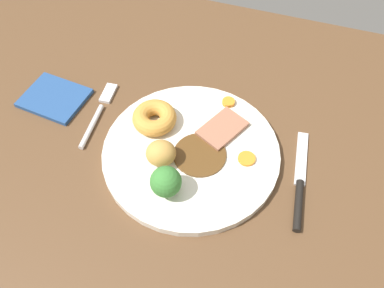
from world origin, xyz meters
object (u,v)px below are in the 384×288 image
(meat_slice_main, at_px, (222,129))
(carrot_coin_back, at_px, (228,102))
(knife, at_px, (300,187))
(folded_napkin, at_px, (55,98))
(yorkshire_pudding, at_px, (154,118))
(broccoli_floret, at_px, (168,183))
(dinner_plate, at_px, (192,150))
(fork, at_px, (99,112))
(roast_potato_left, at_px, (161,153))
(carrot_coin_front, at_px, (247,159))

(meat_slice_main, relative_size, carrot_coin_back, 3.53)
(knife, bearing_deg, meat_slice_main, 60.32)
(carrot_coin_back, relative_size, knife, 0.12)
(carrot_coin_back, bearing_deg, folded_napkin, -165.75)
(yorkshire_pudding, relative_size, broccoli_floret, 1.42)
(carrot_coin_back, bearing_deg, yorkshire_pudding, -142.23)
(knife, bearing_deg, dinner_plate, 80.18)
(yorkshire_pudding, distance_m, folded_napkin, 0.20)
(carrot_coin_back, xyz_separation_m, fork, (-0.21, -0.08, -0.01))
(roast_potato_left, distance_m, broccoli_floret, 0.06)
(dinner_plate, height_order, knife, dinner_plate)
(yorkshire_pudding, distance_m, carrot_coin_back, 0.14)
(folded_napkin, bearing_deg, carrot_coin_front, -4.48)
(meat_slice_main, height_order, carrot_coin_front, meat_slice_main)
(dinner_plate, distance_m, meat_slice_main, 0.06)
(yorkshire_pudding, bearing_deg, folded_napkin, 178.59)
(yorkshire_pudding, distance_m, roast_potato_left, 0.08)
(meat_slice_main, distance_m, fork, 0.22)
(dinner_plate, distance_m, carrot_coin_back, 0.12)
(carrot_coin_front, height_order, knife, carrot_coin_front)
(broccoli_floret, xyz_separation_m, folded_napkin, (-0.27, 0.12, -0.04))
(knife, bearing_deg, fork, 77.73)
(roast_potato_left, relative_size, carrot_coin_front, 1.69)
(broccoli_floret, height_order, fork, broccoli_floret)
(meat_slice_main, relative_size, folded_napkin, 0.72)
(dinner_plate, height_order, broccoli_floret, broccoli_floret)
(broccoli_floret, distance_m, knife, 0.21)
(dinner_plate, distance_m, knife, 0.18)
(dinner_plate, relative_size, folded_napkin, 2.62)
(carrot_coin_back, height_order, broccoli_floret, broccoli_floret)
(yorkshire_pudding, bearing_deg, dinner_plate, -21.02)
(meat_slice_main, bearing_deg, carrot_coin_back, 95.71)
(dinner_plate, relative_size, carrot_coin_back, 12.92)
(dinner_plate, bearing_deg, carrot_coin_back, 74.67)
(yorkshire_pudding, distance_m, fork, 0.11)
(roast_potato_left, relative_size, carrot_coin_back, 2.13)
(roast_potato_left, bearing_deg, knife, 7.03)
(yorkshire_pudding, xyz_separation_m, folded_napkin, (-0.20, 0.00, -0.02))
(meat_slice_main, xyz_separation_m, broccoli_floret, (-0.04, -0.14, 0.02))
(roast_potato_left, bearing_deg, carrot_coin_back, 65.57)
(dinner_plate, distance_m, roast_potato_left, 0.06)
(fork, bearing_deg, knife, -101.07)
(meat_slice_main, relative_size, broccoli_floret, 1.51)
(yorkshire_pudding, distance_m, broccoli_floret, 0.14)
(roast_potato_left, distance_m, fork, 0.16)
(meat_slice_main, height_order, knife, meat_slice_main)
(yorkshire_pudding, height_order, carrot_coin_back, yorkshire_pudding)
(broccoli_floret, relative_size, fork, 0.34)
(roast_potato_left, distance_m, folded_napkin, 0.25)
(fork, xyz_separation_m, knife, (0.36, -0.04, 0.00))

